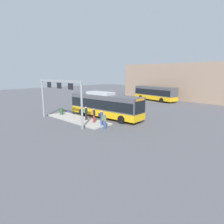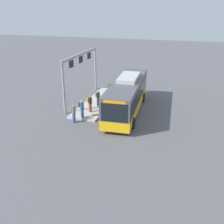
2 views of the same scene
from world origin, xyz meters
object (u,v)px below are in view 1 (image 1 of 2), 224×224
person_boarding (101,117)px  person_waiting_far (86,113)px  person_waiting_near (105,121)px  person_waiting_mid (94,115)px  bus_main (105,104)px  bus_background_left (155,93)px  trash_bin (61,111)px

person_boarding → person_waiting_far: same height
person_waiting_near → person_waiting_mid: person_waiting_mid is taller
bus_main → person_waiting_mid: (1.46, -3.30, -0.76)m
bus_main → person_waiting_near: size_ratio=6.72×
bus_main → person_waiting_mid: bus_main is taller
person_waiting_near → person_waiting_mid: 2.56m
person_waiting_near → bus_background_left: bearing=43.7°
person_waiting_far → trash_bin: (-5.12, -0.37, -0.44)m
person_boarding → bus_background_left: bearing=44.9°
person_waiting_mid → bus_background_left: bearing=25.9°
person_boarding → trash_bin: bearing=117.5°
bus_background_left → person_waiting_mid: bus_background_left is taller
person_waiting_near → bus_main: bearing=69.9°
bus_background_left → person_boarding: size_ratio=6.20×
person_waiting_mid → person_waiting_far: 1.74m
person_waiting_near → trash_bin: 9.35m
person_waiting_far → trash_bin: bearing=122.4°
person_boarding → person_waiting_far: bearing=110.8°
person_waiting_far → person_waiting_mid: bearing=-68.5°
person_boarding → person_waiting_mid: (-1.54, 0.19, 0.00)m
bus_main → person_waiting_near: bus_main is taller
person_waiting_mid → person_waiting_near: bearing=-91.5°
bus_main → person_waiting_near: (3.94, -3.90, -0.92)m
person_waiting_near → trash_bin: size_ratio=1.86×
bus_background_left → person_waiting_far: bearing=109.3°
bus_main → person_waiting_far: bus_main is taller
bus_background_left → trash_bin: (-1.30, -22.81, -1.17)m
person_waiting_near → person_waiting_mid: (-2.48, 0.60, 0.16)m
person_waiting_near → trash_bin: bearing=112.0°
bus_main → person_boarding: bus_main is taller
bus_main → trash_bin: bus_main is taller
trash_bin → person_waiting_far: bearing=4.1°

